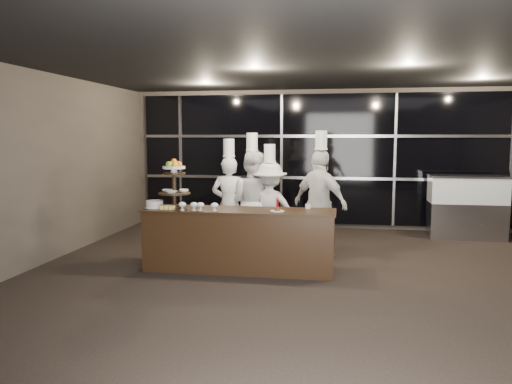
% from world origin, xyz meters
% --- Properties ---
extents(room, '(10.00, 10.00, 10.00)m').
position_xyz_m(room, '(0.00, 0.00, 1.50)').
color(room, black).
rests_on(room, ground).
extents(window_wall, '(8.60, 0.10, 2.80)m').
position_xyz_m(window_wall, '(0.00, 4.94, 1.50)').
color(window_wall, black).
rests_on(window_wall, ground).
extents(buffet_counter, '(2.84, 0.74, 0.92)m').
position_xyz_m(buffet_counter, '(-1.39, 1.23, 0.47)').
color(buffet_counter, black).
rests_on(buffet_counter, ground).
extents(display_stand, '(0.48, 0.48, 0.74)m').
position_xyz_m(display_stand, '(-2.39, 1.23, 1.34)').
color(display_stand, black).
rests_on(display_stand, buffet_counter).
extents(compotes, '(0.60, 0.11, 0.12)m').
position_xyz_m(compotes, '(-1.96, 1.01, 1.00)').
color(compotes, silver).
rests_on(compotes, buffet_counter).
extents(layer_cake, '(0.30, 0.30, 0.11)m').
position_xyz_m(layer_cake, '(-2.69, 1.18, 0.97)').
color(layer_cake, white).
rests_on(layer_cake, buffet_counter).
extents(pastry_squares, '(0.19, 0.13, 0.05)m').
position_xyz_m(pastry_squares, '(-2.44, 1.07, 0.95)').
color(pastry_squares, '#F2E376').
rests_on(pastry_squares, buffet_counter).
extents(small_plate, '(0.20, 0.20, 0.05)m').
position_xyz_m(small_plate, '(-0.81, 1.13, 0.94)').
color(small_plate, white).
rests_on(small_plate, buffet_counter).
extents(chef_cup, '(0.08, 0.08, 0.07)m').
position_xyz_m(chef_cup, '(-0.39, 1.48, 0.96)').
color(chef_cup, white).
rests_on(chef_cup, buffet_counter).
extents(display_case, '(1.44, 0.63, 1.24)m').
position_xyz_m(display_case, '(2.53, 4.30, 0.69)').
color(display_case, '#A5A5AA').
rests_on(display_case, ground).
extents(chef_a, '(0.60, 0.40, 1.96)m').
position_xyz_m(chef_a, '(-1.78, 2.30, 0.86)').
color(chef_a, silver).
rests_on(chef_a, ground).
extents(chef_b, '(0.97, 0.82, 2.05)m').
position_xyz_m(chef_b, '(-1.40, 2.36, 0.89)').
color(chef_b, white).
rests_on(chef_b, ground).
extents(chef_c, '(1.03, 0.61, 1.87)m').
position_xyz_m(chef_c, '(-1.09, 2.29, 0.80)').
color(chef_c, silver).
rests_on(chef_c, ground).
extents(chef_d, '(1.10, 0.98, 2.09)m').
position_xyz_m(chef_d, '(-0.24, 2.19, 0.91)').
color(chef_d, silver).
rests_on(chef_d, ground).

